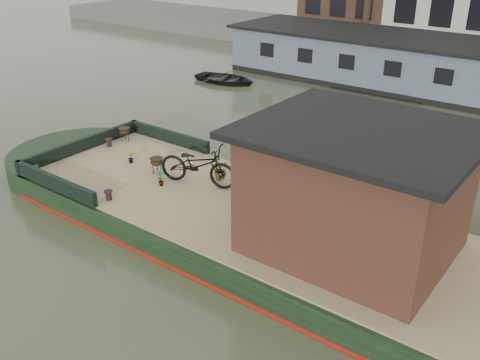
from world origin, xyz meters
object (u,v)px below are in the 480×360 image
Objects in this scene: cabin at (355,190)px; bicycle at (198,165)px; brazier_front at (157,165)px; dinghy at (225,76)px; brazier_rear at (125,134)px; potted_plant_a at (160,178)px.

bicycle is (-4.16, 0.33, -0.72)m from cabin.
brazier_front is 0.14× the size of dinghy.
bicycle reaches higher than dinghy.
brazier_front is 2.58m from brazier_rear.
brazier_front is (-0.60, 0.49, 0.00)m from potted_plant_a.
dinghy is at bearing 19.98° from bicycle.
potted_plant_a is at bearing -176.78° from cabin.
dinghy is (-11.00, 9.93, -1.58)m from cabin.
cabin is at bearing 3.22° from potted_plant_a.
dinghy is at bearing 110.33° from brazier_rear.
brazier_front is (-1.27, -0.12, -0.31)m from bicycle.
brazier_front is at bearing 177.74° from cabin.
brazier_rear is 9.26m from dinghy.
bicycle is 5.04× the size of brazier_rear.
cabin is 4.24m from bicycle.
bicycle reaches higher than brazier_rear.
brazier_front is at bearing -23.95° from brazier_rear.
dinghy is (-6.17, 10.20, -0.55)m from potted_plant_a.
cabin is 10.38× the size of brazier_rear.
bicycle is 0.95m from potted_plant_a.
dinghy is at bearing 119.81° from brazier_front.
cabin reaches higher than brazier_rear.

